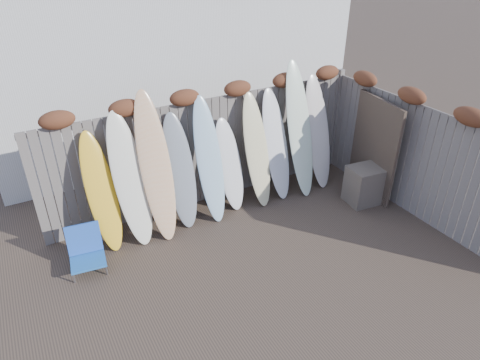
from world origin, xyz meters
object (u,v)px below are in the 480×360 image
beach_chair (86,250)px  surfboard_0 (101,193)px  wooden_crate (364,185)px  lattice_panel (374,148)px

beach_chair → surfboard_0: bearing=45.2°
beach_chair → wooden_crate: size_ratio=0.93×
wooden_crate → lattice_panel: size_ratio=0.38×
beach_chair → lattice_panel: (5.29, -0.46, 0.64)m
surfboard_0 → lattice_panel: bearing=-15.5°
beach_chair → surfboard_0: 0.89m
beach_chair → surfboard_0: size_ratio=0.34×
beach_chair → lattice_panel: size_ratio=0.35×
lattice_panel → surfboard_0: (-4.85, 0.90, -0.00)m
wooden_crate → surfboard_0: (-4.53, 1.12, 0.59)m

